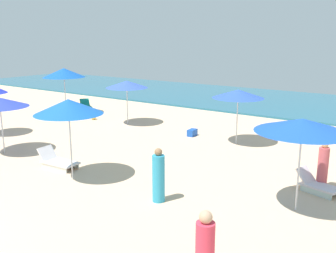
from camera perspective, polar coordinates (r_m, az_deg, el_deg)
ocean at (r=28.55m, az=15.76°, el=3.57°), size 60.00×11.06×0.12m
umbrella_0 at (r=20.45m, az=-6.12°, el=6.23°), size 2.21×2.21×2.32m
umbrella_2 at (r=16.73m, az=10.34°, el=4.78°), size 2.22×2.22×2.39m
umbrella_4 at (r=16.52m, az=-23.67°, el=3.31°), size 2.22×2.22×2.27m
umbrella_5 at (r=10.51m, az=19.27°, el=0.15°), size 2.46×2.46×2.53m
lounge_chair_5_0 at (r=12.56m, az=21.19°, el=-8.03°), size 1.37×0.89×0.66m
umbrella_6 at (r=23.74m, az=-15.17°, el=7.69°), size 2.48×2.48×2.77m
lounge_chair_6_0 at (r=23.07m, az=-14.24°, el=1.96°), size 1.49×0.70×0.72m
lounge_chair_6_1 at (r=24.82m, az=-12.05°, el=2.90°), size 1.43×1.22×0.71m
umbrella_8 at (r=12.58m, az=-14.53°, el=2.87°), size 2.20×2.20×2.67m
lounge_chair_8_0 at (r=14.39m, az=-16.05°, el=-4.96°), size 1.54×0.76×0.69m
beachgoer_0 at (r=10.94m, az=-1.42°, el=-7.49°), size 0.44×0.44×1.57m
beachgoer_1 at (r=7.54m, az=5.49°, el=-17.89°), size 0.49×0.49×1.52m
beachgoer_3 at (r=12.77m, az=21.95°, el=-5.55°), size 0.35×0.35×1.50m
cooler_box_0 at (r=18.23m, az=3.60°, el=-0.91°), size 0.34×0.55×0.31m
beach_ball_1 at (r=22.20m, az=-10.99°, el=1.43°), size 0.32×0.32×0.32m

